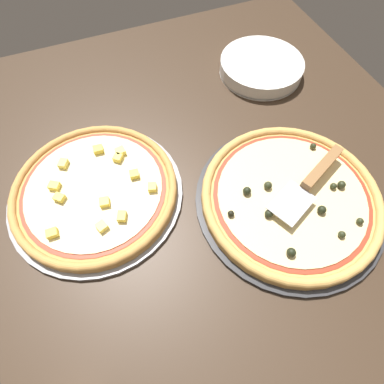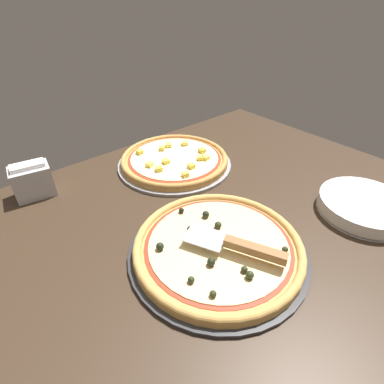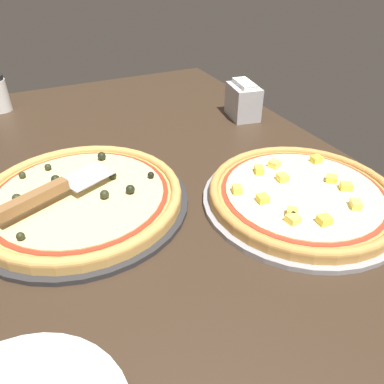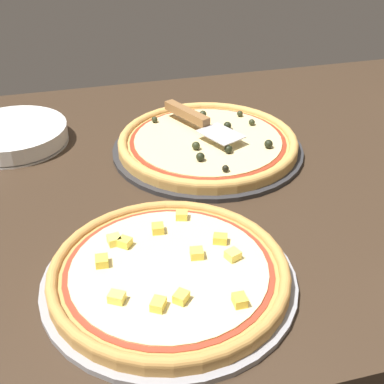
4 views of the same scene
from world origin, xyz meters
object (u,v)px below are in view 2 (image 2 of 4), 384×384
(serving_spatula, at_px, (245,247))
(napkin_holder, at_px, (32,181))
(pizza_back, at_px, (175,159))
(plate_stack, at_px, (364,206))
(pizza_front, at_px, (218,246))

(serving_spatula, bearing_deg, napkin_holder, 114.16)
(pizza_back, relative_size, napkin_holder, 3.13)
(pizza_back, bearing_deg, plate_stack, -66.78)
(serving_spatula, distance_m, plate_stack, 0.41)
(serving_spatula, xyz_separation_m, plate_stack, (0.40, -0.09, -0.04))
(napkin_holder, bearing_deg, pizza_back, -16.64)
(pizza_front, bearing_deg, plate_stack, -20.01)
(pizza_back, height_order, napkin_holder, napkin_holder)
(pizza_back, bearing_deg, pizza_front, -114.32)
(pizza_front, xyz_separation_m, napkin_holder, (-0.25, 0.53, 0.03))
(pizza_front, relative_size, plate_stack, 1.63)
(pizza_front, height_order, serving_spatula, serving_spatula)
(pizza_front, distance_m, pizza_back, 0.44)
(pizza_front, xyz_separation_m, plate_stack, (0.42, -0.15, -0.00))
(pizza_back, distance_m, serving_spatula, 0.49)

